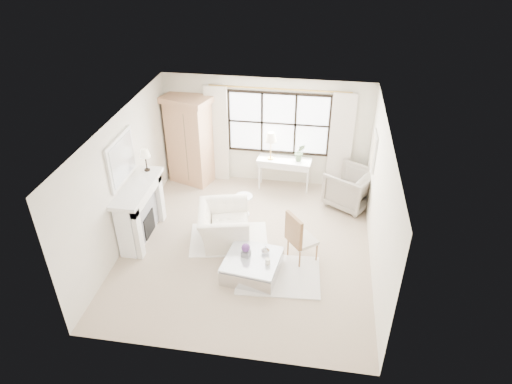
% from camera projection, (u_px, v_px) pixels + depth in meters
% --- Properties ---
extents(floor, '(5.50, 5.50, 0.00)m').
position_uv_depth(floor, '(247.00, 246.00, 9.49)').
color(floor, tan).
rests_on(floor, ground).
extents(ceiling, '(5.50, 5.50, 0.00)m').
position_uv_depth(ceiling, '(246.00, 126.00, 8.05)').
color(ceiling, silver).
rests_on(ceiling, ground).
extents(wall_back, '(5.00, 0.00, 5.00)m').
position_uv_depth(wall_back, '(266.00, 132.00, 11.07)').
color(wall_back, white).
rests_on(wall_back, ground).
extents(wall_front, '(5.00, 0.00, 5.00)m').
position_uv_depth(wall_front, '(213.00, 293.00, 6.47)').
color(wall_front, beige).
rests_on(wall_front, ground).
extents(wall_left, '(0.00, 5.50, 5.50)m').
position_uv_depth(wall_left, '(123.00, 181.00, 9.10)').
color(wall_left, beige).
rests_on(wall_left, ground).
extents(wall_right, '(0.00, 5.50, 5.50)m').
position_uv_depth(wall_right, '(379.00, 202.00, 8.44)').
color(wall_right, white).
rests_on(wall_right, ground).
extents(window_pane, '(2.40, 0.02, 1.50)m').
position_uv_depth(window_pane, '(279.00, 123.00, 10.88)').
color(window_pane, white).
rests_on(window_pane, wall_back).
extents(window_frame, '(2.50, 0.04, 1.50)m').
position_uv_depth(window_frame, '(279.00, 124.00, 10.87)').
color(window_frame, black).
rests_on(window_frame, wall_back).
extents(curtain_rod, '(3.30, 0.04, 0.04)m').
position_uv_depth(curtain_rod, '(279.00, 89.00, 10.37)').
color(curtain_rod, '#B0863D').
rests_on(curtain_rod, wall_back).
extents(curtain_left, '(0.55, 0.10, 2.47)m').
position_uv_depth(curtain_left, '(217.00, 135.00, 11.21)').
color(curtain_left, silver).
rests_on(curtain_left, ground).
extents(curtain_right, '(0.55, 0.10, 2.47)m').
position_uv_depth(curtain_right, '(341.00, 143.00, 10.81)').
color(curtain_right, beige).
rests_on(curtain_right, ground).
extents(fireplace, '(0.58, 1.66, 1.26)m').
position_uv_depth(fireplace, '(139.00, 211.00, 9.44)').
color(fireplace, white).
rests_on(fireplace, ground).
extents(mirror_frame, '(0.05, 1.15, 0.95)m').
position_uv_depth(mirror_frame, '(121.00, 159.00, 8.83)').
color(mirror_frame, silver).
rests_on(mirror_frame, wall_left).
extents(mirror_glass, '(0.02, 1.00, 0.80)m').
position_uv_depth(mirror_glass, '(123.00, 159.00, 8.83)').
color(mirror_glass, silver).
rests_on(mirror_glass, wall_left).
extents(art_frame, '(0.04, 0.62, 0.82)m').
position_uv_depth(art_frame, '(374.00, 151.00, 9.76)').
color(art_frame, white).
rests_on(art_frame, wall_right).
extents(art_canvas, '(0.01, 0.52, 0.72)m').
position_uv_depth(art_canvas, '(373.00, 151.00, 9.77)').
color(art_canvas, '#C2B496').
rests_on(art_canvas, wall_right).
extents(mantel_lamp, '(0.22, 0.22, 0.51)m').
position_uv_depth(mantel_lamp, '(145.00, 154.00, 9.43)').
color(mantel_lamp, black).
rests_on(mantel_lamp, fireplace).
extents(armoire, '(1.28, 1.01, 2.24)m').
position_uv_depth(armoire, '(189.00, 140.00, 11.18)').
color(armoire, tan).
rests_on(armoire, floor).
extents(console_table, '(1.33, 0.55, 0.80)m').
position_uv_depth(console_table, '(284.00, 174.00, 11.25)').
color(console_table, white).
rests_on(console_table, floor).
extents(console_lamp, '(0.28, 0.28, 0.69)m').
position_uv_depth(console_lamp, '(271.00, 138.00, 10.76)').
color(console_lamp, '#AF823C').
rests_on(console_lamp, console_table).
extents(orchid_plant, '(0.27, 0.23, 0.45)m').
position_uv_depth(orchid_plant, '(300.00, 152.00, 10.85)').
color(orchid_plant, '#526B47').
rests_on(orchid_plant, console_table).
extents(side_table, '(0.40, 0.40, 0.51)m').
position_uv_depth(side_table, '(244.00, 203.00, 10.28)').
color(side_table, white).
rests_on(side_table, floor).
extents(rug_left, '(1.81, 1.44, 0.03)m').
position_uv_depth(rug_left, '(229.00, 239.00, 9.66)').
color(rug_left, white).
rests_on(rug_left, floor).
extents(rug_right, '(1.64, 1.28, 0.03)m').
position_uv_depth(rug_right, '(279.00, 275.00, 8.72)').
color(rug_right, white).
rests_on(rug_right, floor).
extents(club_armchair, '(1.25, 1.36, 0.76)m').
position_uv_depth(club_armchair, '(224.00, 225.00, 9.47)').
color(club_armchair, white).
rests_on(club_armchair, floor).
extents(wingback_chair, '(1.35, 1.34, 0.91)m').
position_uv_depth(wingback_chair, '(350.00, 188.00, 10.58)').
color(wingback_chair, gray).
rests_on(wingback_chair, floor).
extents(french_chair, '(0.68, 0.68, 1.08)m').
position_uv_depth(french_chair, '(301.00, 247.00, 8.98)').
color(french_chair, '#97693F').
rests_on(french_chair, floor).
extents(coffee_table, '(1.12, 1.12, 0.38)m').
position_uv_depth(coffee_table, '(252.00, 266.00, 8.68)').
color(coffee_table, silver).
rests_on(coffee_table, floor).
extents(planter_box, '(0.18, 0.18, 0.12)m').
position_uv_depth(planter_box, '(246.00, 253.00, 8.61)').
color(planter_box, slate).
rests_on(planter_box, coffee_table).
extents(planter_flowers, '(0.16, 0.16, 0.16)m').
position_uv_depth(planter_flowers, '(246.00, 248.00, 8.53)').
color(planter_flowers, '#5B3078').
rests_on(planter_flowers, planter_box).
extents(pillar_candle, '(0.09, 0.09, 0.12)m').
position_uv_depth(pillar_candle, '(268.00, 262.00, 8.41)').
color(pillar_candle, white).
rests_on(pillar_candle, coffee_table).
extents(coffee_vase, '(0.20, 0.20, 0.17)m').
position_uv_depth(coffee_vase, '(265.00, 250.00, 8.66)').
color(coffee_vase, silver).
rests_on(coffee_vase, coffee_table).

